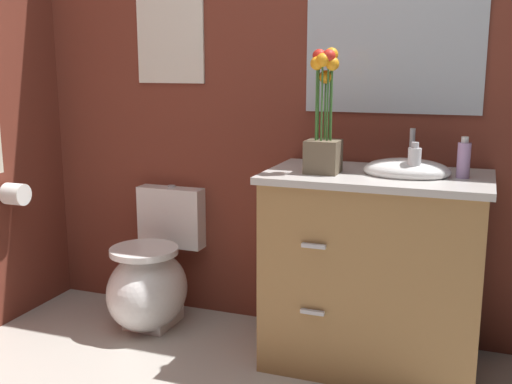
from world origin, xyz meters
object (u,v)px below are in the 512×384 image
toilet_paper_roll (15,194)px  flower_vase (324,127)px  toilet (152,279)px  wall_mirror (394,35)px  vanity_cabinet (374,268)px  lotion_bottle (414,162)px  soap_bottle (464,159)px  wall_poster (170,41)px

toilet_paper_roll → flower_vase: bearing=3.7°
toilet → toilet_paper_roll: size_ratio=6.27×
toilet → wall_mirror: wall_mirror is taller
vanity_cabinet → lotion_bottle: 0.52m
toilet → vanity_cabinet: bearing=-1.3°
toilet_paper_roll → soap_bottle: bearing=5.0°
toilet → toilet_paper_roll: 0.81m
lotion_bottle → vanity_cabinet: bearing=156.4°
wall_poster → wall_mirror: (1.13, 0.00, 0.01)m
lotion_bottle → toilet_paper_roll: size_ratio=1.34×
wall_poster → toilet_paper_roll: size_ratio=3.83×
toilet_paper_roll → lotion_bottle: bearing=3.0°
toilet → wall_poster: bearing=90.0°
toilet → wall_poster: (0.00, 0.27, 1.19)m
flower_vase → toilet_paper_roll: flower_vase is taller
wall_poster → vanity_cabinet: bearing=-14.6°
vanity_cabinet → soap_bottle: 0.60m
soap_bottle → toilet_paper_roll: soap_bottle is taller
soap_bottle → lotion_bottle: (-0.19, -0.08, -0.01)m
toilet → soap_bottle: bearing=-0.5°
flower_vase → toilet_paper_roll: size_ratio=4.74×
flower_vase → lotion_bottle: bearing=0.3°
wall_mirror → wall_poster: bearing=180.0°
toilet → wall_mirror: size_ratio=0.86×
toilet_paper_roll → toilet: bearing=16.8°
vanity_cabinet → wall_poster: 1.53m
wall_mirror → toilet_paper_roll: wall_mirror is taller
vanity_cabinet → lotion_bottle: bearing=-23.6°
toilet → wall_poster: wall_poster is taller
toilet → flower_vase: bearing=-6.0°
lotion_bottle → wall_mirror: bearing=113.4°
toilet_paper_roll → wall_poster: bearing=35.4°
vanity_cabinet → soap_bottle: bearing=2.4°
toilet → wall_poster: size_ratio=1.64×
flower_vase → lotion_bottle: (0.38, 0.00, -0.13)m
wall_mirror → toilet_paper_roll: size_ratio=7.27×
vanity_cabinet → flower_vase: (-0.22, -0.07, 0.62)m
flower_vase → wall_poster: wall_poster is taller
flower_vase → soap_bottle: bearing=8.4°
soap_bottle → vanity_cabinet: bearing=-177.6°
lotion_bottle → flower_vase: bearing=-179.7°
flower_vase → wall_mirror: (0.22, 0.36, 0.39)m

